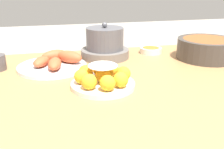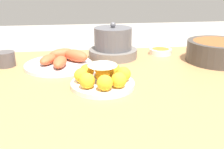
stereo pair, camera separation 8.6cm
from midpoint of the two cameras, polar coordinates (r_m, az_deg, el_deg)
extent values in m
cylinder|color=#A87547|center=(1.62, 20.96, -7.88)|extent=(0.06, 0.06, 0.71)
cube|color=#A87547|center=(0.89, 4.75, -3.21)|extent=(1.22, 0.98, 0.03)
cylinder|color=silver|center=(0.87, 0.82, -2.21)|extent=(0.21, 0.21, 0.02)
sphere|color=#F4A823|center=(0.87, 5.35, 0.03)|extent=(0.05, 0.05, 0.05)
sphere|color=#F4A823|center=(0.91, 2.90, 1.11)|extent=(0.05, 0.05, 0.05)
sphere|color=#F4A823|center=(0.92, 0.37, 1.28)|extent=(0.05, 0.05, 0.05)
sphere|color=#F4A823|center=(0.89, -2.77, 0.71)|extent=(0.05, 0.05, 0.05)
sphere|color=#F4A823|center=(0.86, -3.79, -0.17)|extent=(0.05, 0.05, 0.05)
sphere|color=#F4A823|center=(0.81, -2.40, -1.43)|extent=(0.05, 0.05, 0.05)
sphere|color=#F4A823|center=(0.79, 1.56, -1.88)|extent=(0.05, 0.05, 0.05)
sphere|color=#F4A823|center=(0.81, 4.53, -1.28)|extent=(0.05, 0.05, 0.05)
ellipsoid|color=white|center=(0.84, 0.84, 1.94)|extent=(0.10, 0.10, 0.02)
sphere|color=#F4A823|center=(0.85, 0.83, -0.19)|extent=(0.05, 0.05, 0.05)
cylinder|color=#3D3833|center=(1.23, 23.94, 4.55)|extent=(0.26, 0.26, 0.09)
cylinder|color=brown|center=(1.22, 24.19, 6.31)|extent=(0.21, 0.21, 0.01)
cylinder|color=silver|center=(1.28, 12.43, 4.89)|extent=(0.10, 0.10, 0.03)
cylinder|color=#B26623|center=(1.28, 12.47, 5.33)|extent=(0.08, 0.08, 0.01)
cylinder|color=silver|center=(1.08, -9.31, 2.04)|extent=(0.27, 0.27, 0.01)
ellipsoid|color=#D1512D|center=(1.09, -5.67, 4.07)|extent=(0.12, 0.12, 0.05)
ellipsoid|color=#D1512D|center=(1.13, -8.61, 4.40)|extent=(0.12, 0.08, 0.05)
ellipsoid|color=#D1512D|center=(1.07, -11.55, 3.16)|extent=(0.09, 0.11, 0.04)
ellipsoid|color=#D1512D|center=(1.03, -8.93, 2.67)|extent=(0.06, 0.12, 0.04)
cylinder|color=#4C4747|center=(1.14, -20.21, 3.13)|extent=(0.08, 0.08, 0.06)
cylinder|color=#66605B|center=(1.20, 2.27, 4.63)|extent=(0.22, 0.22, 0.04)
cylinder|color=#515156|center=(1.18, 2.32, 7.82)|extent=(0.17, 0.17, 0.10)
sphere|color=#515156|center=(1.17, 2.36, 10.74)|extent=(0.02, 0.02, 0.02)
camera|label=1|loc=(0.04, -87.14, 1.03)|focal=42.00mm
camera|label=2|loc=(0.04, 92.86, -1.03)|focal=42.00mm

